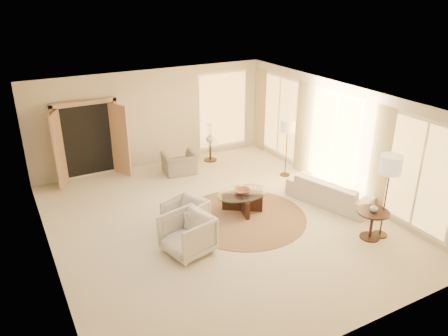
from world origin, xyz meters
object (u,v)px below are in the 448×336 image
floor_lamp_near (288,128)px  bowl (243,191)px  side_table (210,149)px  sofa (331,191)px  armchair_right (187,233)px  end_table (372,220)px  accent_chair (180,160)px  floor_lamp_far (390,168)px  end_vase (374,208)px  armchair_left (185,214)px  side_vase (210,138)px  coffee_table (242,200)px

floor_lamp_near → bowl: size_ratio=4.44×
side_table → sofa: bearing=-70.9°
floor_lamp_near → armchair_right: bearing=-151.2°
floor_lamp_near → sofa: bearing=-90.0°
bowl → side_table: bearing=76.4°
bowl → sofa: bearing=-17.5°
end_table → accent_chair: bearing=113.3°
floor_lamp_near → floor_lamp_far: floor_lamp_far is taller
sofa → end_vase: 1.74m
end_vase → armchair_left: bearing=147.0°
armchair_left → accent_chair: size_ratio=0.87×
accent_chair → floor_lamp_far: floor_lamp_far is taller
side_vase → floor_lamp_far: bearing=-77.3°
bowl → armchair_right: bearing=-152.4°
end_table → side_table: (-1.00, 5.55, -0.07)m
bowl → end_vase: 2.93m
coffee_table → side_table: side_table is taller
armchair_right → end_table: 3.87m
floor_lamp_far → side_vase: 5.78m
end_vase → side_vase: side_vase is taller
side_table → floor_lamp_far: size_ratio=0.32×
accent_chair → sofa: bearing=132.8°
side_table → side_vase: 0.37m
armchair_right → accent_chair: size_ratio=0.98×
accent_chair → floor_lamp_near: bearing=154.9°
armchair_left → accent_chair: bearing=137.1°
side_table → side_vase: bearing=0.0°
side_table → floor_lamp_far: 5.85m
side_table → floor_lamp_far: floor_lamp_far is taller
coffee_table → accent_chair: bearing=98.6°
coffee_table → end_table: bearing=-52.6°
armchair_left → side_vase: side_vase is taller
end_table → bowl: 2.93m
end_table → armchair_right: bearing=159.5°
accent_chair → side_table: size_ratio=1.53×
floor_lamp_near → side_vase: bearing=123.9°
side_table → floor_lamp_near: 2.62m
accent_chair → bowl: bearing=104.9°
accent_chair → bowl: accent_chair is taller
armchair_right → end_vase: (3.62, -1.36, 0.27)m
floor_lamp_near → floor_lamp_far: 3.58m
armchair_right → accent_chair: bearing=145.6°
side_vase → coffee_table: bearing=-103.6°
coffee_table → end_vase: 2.96m
end_table → floor_lamp_far: 1.16m
end_table → bowl: end_table is taller
side_table → end_vase: (1.00, -5.55, 0.35)m
floor_lamp_near → end_table: bearing=-95.6°
end_table → bowl: (-1.78, 2.33, 0.08)m
end_vase → end_table: bearing=0.0°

